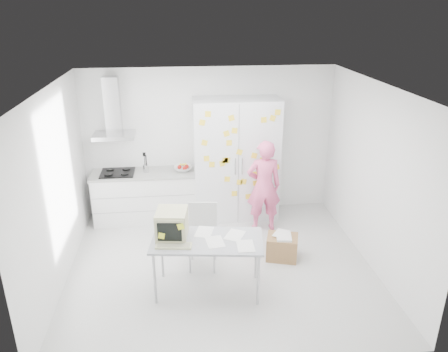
{
  "coord_description": "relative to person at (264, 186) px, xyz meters",
  "views": [
    {
      "loc": [
        -0.57,
        -5.61,
        3.72
      ],
      "look_at": [
        0.12,
        0.64,
        1.21
      ],
      "focal_mm": 35.0,
      "sensor_mm": 36.0,
      "label": 1
    }
  ],
  "objects": [
    {
      "name": "desk",
      "position": [
        -1.38,
        -1.58,
        0.08
      ],
      "size": [
        1.56,
        0.92,
        1.17
      ],
      "rotation": [
        0.0,
        0.0,
        -0.13
      ],
      "color": "#999CA3",
      "rests_on": "ground"
    },
    {
      "name": "person",
      "position": [
        0.0,
        0.0,
        0.0
      ],
      "size": [
        0.59,
        0.39,
        1.62
      ],
      "primitive_type": "imported",
      "rotation": [
        0.0,
        0.0,
        3.14
      ],
      "color": "#EB5B8E",
      "rests_on": "ground"
    },
    {
      "name": "range_hood",
      "position": [
        -2.5,
        0.74,
        1.15
      ],
      "size": [
        0.7,
        0.48,
        1.01
      ],
      "color": "silver",
      "rests_on": "walls"
    },
    {
      "name": "floor",
      "position": [
        -0.85,
        -1.1,
        -0.82
      ],
      "size": [
        4.5,
        4.0,
        0.02
      ],
      "primitive_type": "cube",
      "color": "silver",
      "rests_on": "ground"
    },
    {
      "name": "walls",
      "position": [
        -0.85,
        -0.38,
        0.54
      ],
      "size": [
        4.52,
        4.01,
        2.7
      ],
      "color": "white",
      "rests_on": "ground"
    },
    {
      "name": "tall_cabinet",
      "position": [
        -0.4,
        0.58,
        0.29
      ],
      "size": [
        1.5,
        0.68,
        2.2
      ],
      "color": "silver",
      "rests_on": "ground"
    },
    {
      "name": "cardboard_box",
      "position": [
        0.12,
        -0.97,
        -0.62
      ],
      "size": [
        0.55,
        0.49,
        0.41
      ],
      "rotation": [
        0.0,
        0.0,
        -0.29
      ],
      "color": "olive",
      "rests_on": "ground"
    },
    {
      "name": "ceiling",
      "position": [
        -0.85,
        -1.1,
        1.89
      ],
      "size": [
        4.5,
        4.0,
        0.02
      ],
      "primitive_type": "cube",
      "color": "white",
      "rests_on": "walls"
    },
    {
      "name": "chair",
      "position": [
        -1.11,
        -0.99,
        -0.26
      ],
      "size": [
        0.49,
        0.49,
        0.98
      ],
      "rotation": [
        0.0,
        0.0,
        -0.13
      ],
      "color": "#BABBB8",
      "rests_on": "ground"
    },
    {
      "name": "counter_run",
      "position": [
        -2.05,
        0.6,
        -0.34
      ],
      "size": [
        1.84,
        0.63,
        1.28
      ],
      "color": "white",
      "rests_on": "ground"
    }
  ]
}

